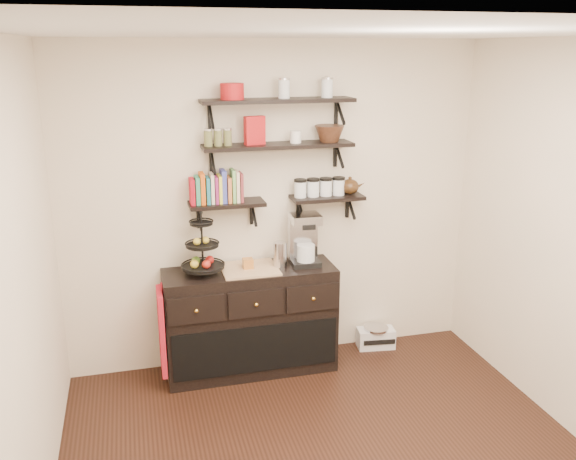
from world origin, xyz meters
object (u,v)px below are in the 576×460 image
(sideboard, at_px, (250,320))
(radio, at_px, (376,337))
(fruit_stand, at_px, (203,253))
(coffee_maker, at_px, (304,240))

(sideboard, height_order, radio, sideboard)
(fruit_stand, xyz_separation_m, radio, (1.55, 0.10, -0.97))
(coffee_maker, distance_m, radio, 1.24)
(radio, bearing_deg, fruit_stand, -169.06)
(radio, bearing_deg, coffee_maker, -166.90)
(coffee_maker, bearing_deg, sideboard, -174.57)
(coffee_maker, bearing_deg, radio, 7.60)
(sideboard, xyz_separation_m, radio, (1.18, 0.10, -0.35))
(coffee_maker, bearing_deg, fruit_stand, -176.40)
(sideboard, distance_m, radio, 1.23)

